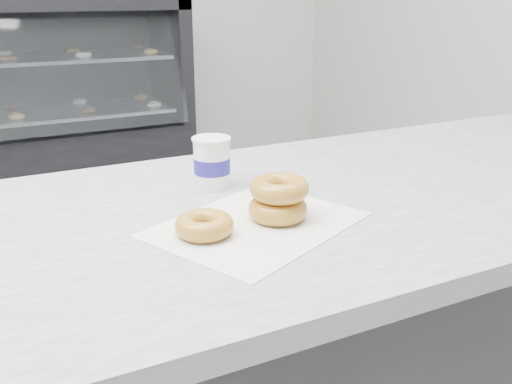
% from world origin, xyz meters
% --- Properties ---
extents(wax_paper, '(0.42, 0.38, 0.00)m').
position_xyz_m(wax_paper, '(0.40, -0.68, 0.90)').
color(wax_paper, white).
rests_on(wax_paper, counter).
extents(donut_single, '(0.12, 0.12, 0.03)m').
position_xyz_m(donut_single, '(0.30, -0.69, 0.92)').
color(donut_single, gold).
rests_on(donut_single, wax_paper).
extents(donut_stack, '(0.15, 0.15, 0.07)m').
position_xyz_m(donut_stack, '(0.45, -0.68, 0.94)').
color(donut_stack, gold).
rests_on(donut_stack, wax_paper).
extents(coffee_cup, '(0.09, 0.09, 0.10)m').
position_xyz_m(coffee_cup, '(0.41, -0.47, 0.95)').
color(coffee_cup, white).
rests_on(coffee_cup, counter).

